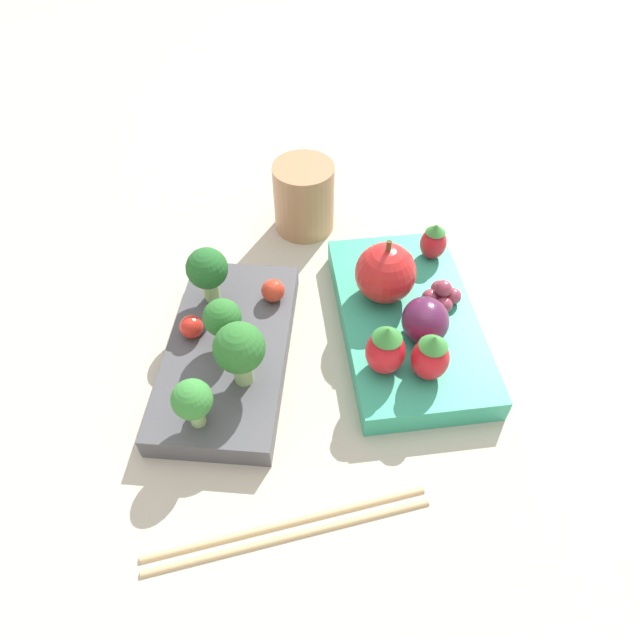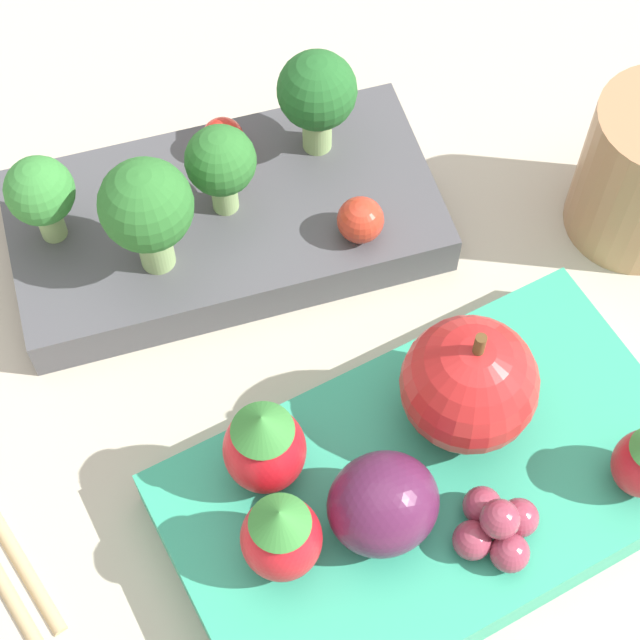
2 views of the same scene
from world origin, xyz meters
TOP-DOWN VIEW (x-y plane):
  - ground_plane at (0.00, 0.00)m, footprint 4.00×4.00m
  - bento_box_savoury at (-0.01, 0.08)m, footprint 0.21×0.13m
  - bento_box_fruit at (0.01, -0.09)m, footprint 0.22×0.13m
  - broccoli_floret_0 at (-0.01, 0.08)m, footprint 0.03×0.03m
  - broccoli_floret_1 at (-0.05, 0.06)m, footprint 0.04×0.04m
  - broccoli_floret_2 at (0.04, 0.09)m, footprint 0.04×0.04m
  - broccoli_floret_3 at (-0.09, 0.10)m, footprint 0.03×0.03m
  - cherry_tomato_0 at (0.04, 0.04)m, footprint 0.02×0.02m
  - cherry_tomato_1 at (-0.00, 0.11)m, footprint 0.02×0.02m
  - apple at (0.03, -0.07)m, footprint 0.06×0.06m
  - strawberry_0 at (-0.06, -0.09)m, footprint 0.03×0.03m
  - strawberry_1 at (-0.05, -0.05)m, footprint 0.03×0.03m
  - strawberry_2 at (0.08, -0.12)m, footprint 0.03×0.03m
  - plum at (-0.02, -0.09)m, footprint 0.04×0.04m
  - grape_cluster at (0.02, -0.12)m, footprint 0.04×0.04m
  - drinking_cup at (0.17, 0.00)m, footprint 0.06×0.06m
  - chopsticks_pair at (-0.17, 0.03)m, footprint 0.05×0.21m

SIDE VIEW (x-z plane):
  - ground_plane at x=0.00m, z-range 0.00..0.00m
  - chopsticks_pair at x=-0.17m, z-range 0.00..0.01m
  - bento_box_savoury at x=-0.01m, z-range 0.00..0.02m
  - bento_box_fruit at x=0.01m, z-range 0.00..0.02m
  - cherry_tomato_1 at x=0.00m, z-range 0.02..0.04m
  - cherry_tomato_0 at x=0.04m, z-range 0.02..0.04m
  - grape_cluster at x=0.02m, z-range 0.02..0.05m
  - drinking_cup at x=0.17m, z-range 0.00..0.08m
  - strawberry_2 at x=0.08m, z-range 0.02..0.06m
  - plum at x=-0.02m, z-range 0.02..0.06m
  - strawberry_0 at x=-0.06m, z-range 0.02..0.07m
  - strawberry_1 at x=-0.05m, z-range 0.02..0.07m
  - apple at x=0.03m, z-range 0.02..0.08m
  - broccoli_floret_3 at x=-0.09m, z-range 0.03..0.08m
  - broccoli_floret_0 at x=-0.01m, z-range 0.03..0.08m
  - broccoli_floret_2 at x=0.04m, z-range 0.03..0.09m
  - broccoli_floret_1 at x=-0.05m, z-range 0.03..0.09m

